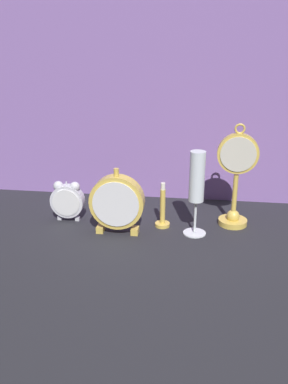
{
  "coord_description": "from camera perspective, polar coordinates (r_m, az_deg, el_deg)",
  "views": [
    {
      "loc": [
        0.15,
        -1.03,
        0.53
      ],
      "look_at": [
        0.0,
        0.08,
        0.11
      ],
      "focal_mm": 40.0,
      "sensor_mm": 36.0,
      "label": 1
    }
  ],
  "objects": [
    {
      "name": "alarm_clock_twin_bell",
      "position": [
        1.28,
        -10.19,
        -0.94
      ],
      "size": [
        0.1,
        0.03,
        0.12
      ],
      "color": "silver",
      "rests_on": "ground_plane"
    },
    {
      "name": "fabric_backdrop_drape",
      "position": [
        1.38,
        1.41,
        14.03
      ],
      "size": [
        1.38,
        0.01,
        0.74
      ],
      "primitive_type": "cube",
      "color": "#8460A8",
      "rests_on": "ground_plane"
    },
    {
      "name": "brass_candlestick",
      "position": [
        1.23,
        2.49,
        -2.75
      ],
      "size": [
        0.04,
        0.04,
        0.13
      ],
      "color": "gold",
      "rests_on": "ground_plane"
    },
    {
      "name": "pocket_watch_on_stand",
      "position": [
        1.23,
        12.16,
        1.59
      ],
      "size": [
        0.11,
        0.08,
        0.3
      ],
      "color": "gold",
      "rests_on": "ground_plane"
    },
    {
      "name": "mantel_clock_silver",
      "position": [
        1.17,
        -3.63,
        -1.41
      ],
      "size": [
        0.15,
        0.04,
        0.19
      ],
      "color": "gold",
      "rests_on": "ground_plane"
    },
    {
      "name": "ground_plane",
      "position": [
        1.17,
        -0.53,
        -6.28
      ],
      "size": [
        4.0,
        4.0,
        0.0
      ],
      "primitive_type": "plane",
      "color": "#232328"
    },
    {
      "name": "champagne_flute",
      "position": [
        1.15,
        7.05,
        1.16
      ],
      "size": [
        0.06,
        0.06,
        0.24
      ],
      "color": "silver",
      "rests_on": "ground_plane"
    }
  ]
}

